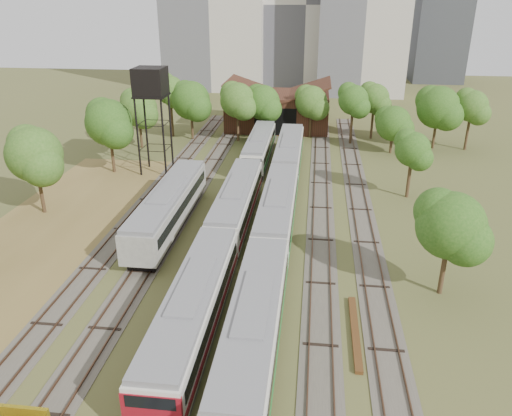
# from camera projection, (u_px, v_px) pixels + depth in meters

# --- Properties ---
(ground) EXTENTS (240.00, 240.00, 0.00)m
(ground) POSITION_uv_depth(u_px,v_px,m) (216.00, 373.00, 28.75)
(ground) COLOR #475123
(ground) RESTS_ON ground
(dry_grass_patch) EXTENTS (14.00, 60.00, 0.04)m
(dry_grass_patch) POSITION_uv_depth(u_px,v_px,m) (4.00, 281.00, 38.00)
(dry_grass_patch) COLOR brown
(dry_grass_patch) RESTS_ON ground
(tracks) EXTENTS (24.60, 80.00, 0.19)m
(tracks) POSITION_uv_depth(u_px,v_px,m) (256.00, 205.00, 51.60)
(tracks) COLOR #4C473D
(tracks) RESTS_ON ground
(railcar_red_set) EXTENTS (2.97, 34.58, 3.67)m
(railcar_red_set) POSITION_uv_depth(u_px,v_px,m) (219.00, 246.00, 39.15)
(railcar_red_set) COLOR black
(railcar_red_set) RESTS_ON ground
(railcar_green_set) EXTENTS (3.03, 52.07, 3.74)m
(railcar_green_set) POSITION_uv_depth(u_px,v_px,m) (278.00, 211.00, 45.33)
(railcar_green_set) COLOR black
(railcar_green_set) RESTS_ON ground
(railcar_rear) EXTENTS (2.80, 16.07, 3.46)m
(railcar_rear) POSITION_uv_depth(u_px,v_px,m) (259.00, 147.00, 64.57)
(railcar_rear) COLOR black
(railcar_rear) RESTS_ON ground
(old_grey_coach) EXTENTS (3.06, 18.00, 3.78)m
(old_grey_coach) POSITION_uv_depth(u_px,v_px,m) (169.00, 207.00, 45.92)
(old_grey_coach) COLOR black
(old_grey_coach) RESTS_ON ground
(water_tower) EXTENTS (3.61, 3.61, 12.47)m
(water_tower) POSITION_uv_depth(u_px,v_px,m) (151.00, 85.00, 57.25)
(water_tower) COLOR black
(water_tower) RESTS_ON ground
(rail_pile_far) EXTENTS (0.48, 7.70, 0.25)m
(rail_pile_far) POSITION_uv_depth(u_px,v_px,m) (355.00, 332.00, 32.09)
(rail_pile_far) COLOR #573519
(rail_pile_far) RESTS_ON ground
(maintenance_shed) EXTENTS (16.45, 11.55, 7.58)m
(maintenance_shed) POSITION_uv_depth(u_px,v_px,m) (278.00, 110.00, 80.58)
(maintenance_shed) COLOR #382114
(maintenance_shed) RESTS_ON ground
(tree_band_left) EXTENTS (8.04, 58.67, 8.92)m
(tree_band_left) POSITION_uv_depth(u_px,v_px,m) (29.00, 168.00, 44.71)
(tree_band_left) COLOR #382616
(tree_band_left) RESTS_ON ground
(tree_band_far) EXTENTS (46.86, 9.40, 9.10)m
(tree_band_far) POSITION_uv_depth(u_px,v_px,m) (307.00, 102.00, 71.51)
(tree_band_far) COLOR #382616
(tree_band_far) RESTS_ON ground
(tree_band_right) EXTENTS (5.60, 40.02, 7.83)m
(tree_band_right) POSITION_uv_depth(u_px,v_px,m) (413.00, 157.00, 50.67)
(tree_band_right) COLOR #382616
(tree_band_right) RESTS_ON ground
(tower_centre) EXTENTS (20.00, 18.00, 36.00)m
(tower_centre) POSITION_uv_depth(u_px,v_px,m) (307.00, 4.00, 112.61)
(tower_centre) COLOR beige
(tower_centre) RESTS_ON ground
(tower_far_right) EXTENTS (12.00, 12.00, 28.00)m
(tower_far_right) POSITION_uv_depth(u_px,v_px,m) (441.00, 21.00, 119.82)
(tower_far_right) COLOR #383A3E
(tower_far_right) RESTS_ON ground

